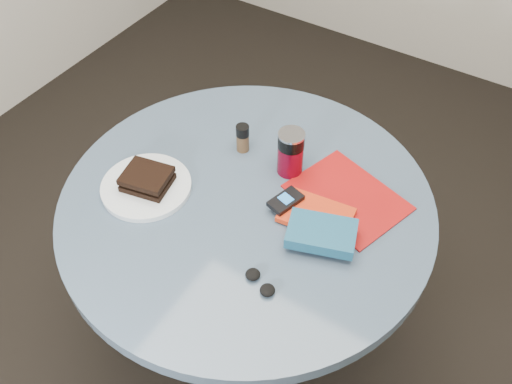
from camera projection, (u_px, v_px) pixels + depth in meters
The scene contains 11 objects.
ground at pixel (249, 338), 2.06m from camera, with size 4.00×4.00×0.00m, color black.
table at pixel (247, 238), 1.63m from camera, with size 1.00×1.00×0.75m.
plate at pixel (146, 187), 1.54m from camera, with size 0.24×0.24×0.02m, color white.
sandwich at pixel (147, 179), 1.51m from camera, with size 0.14×0.12×0.04m.
soda_can at pixel (291, 153), 1.54m from camera, with size 0.09×0.09×0.14m.
pepper_grinder at pixel (243, 138), 1.61m from camera, with size 0.05×0.05×0.09m.
magazine at pixel (347, 197), 1.52m from camera, with size 0.29×0.22×0.01m, color maroon.
red_book at pixel (316, 215), 1.46m from camera, with size 0.18×0.12×0.01m, color red.
novel at pixel (322, 233), 1.39m from camera, with size 0.17×0.11×0.03m, color navy.
mp3_player at pixel (286, 201), 1.47m from camera, with size 0.07×0.10×0.02m.
headphones at pixel (260, 282), 1.33m from camera, with size 0.10×0.06×0.02m.
Camera 1 is at (0.56, -0.84, 1.88)m, focal length 40.00 mm.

